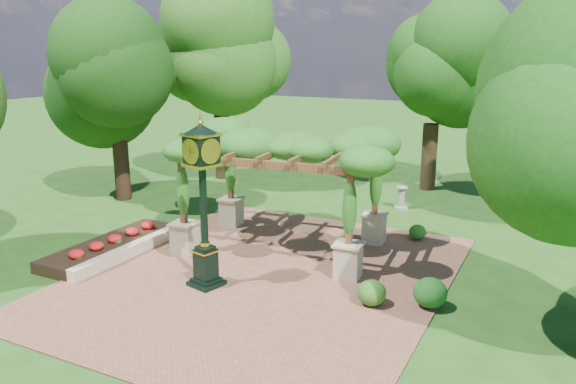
% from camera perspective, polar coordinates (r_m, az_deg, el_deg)
% --- Properties ---
extents(ground, '(120.00, 120.00, 0.00)m').
position_cam_1_polar(ground, '(15.84, -4.16, -9.74)').
color(ground, '#1E4714').
rests_on(ground, ground).
extents(brick_plaza, '(10.00, 12.00, 0.04)m').
position_cam_1_polar(brick_plaza, '(16.62, -2.37, -8.45)').
color(brick_plaza, brown).
rests_on(brick_plaza, ground).
extents(border_wall, '(0.35, 5.00, 0.40)m').
position_cam_1_polar(border_wall, '(18.75, -15.57, -5.71)').
color(border_wall, '#C6B793').
rests_on(border_wall, ground).
extents(flower_bed, '(1.50, 5.00, 0.36)m').
position_cam_1_polar(flower_bed, '(19.35, -17.55, -5.29)').
color(flower_bed, red).
rests_on(flower_bed, ground).
extents(pedestal_clock, '(1.10, 1.10, 4.62)m').
position_cam_1_polar(pedestal_clock, '(15.20, -8.64, 0.12)').
color(pedestal_clock, black).
rests_on(pedestal_clock, brick_plaza).
extents(pergola, '(6.65, 4.53, 3.97)m').
position_cam_1_polar(pergola, '(17.94, -0.63, 4.06)').
color(pergola, '#B6AE87').
rests_on(pergola, brick_plaza).
extents(sundial, '(0.68, 0.68, 0.93)m').
position_cam_1_polar(sundial, '(23.78, 11.45, -0.72)').
color(sundial, gray).
rests_on(sundial, ground).
extents(shrub_front, '(0.86, 0.86, 0.67)m').
position_cam_1_polar(shrub_front, '(14.78, 8.49, -10.09)').
color(shrub_front, '#295919').
rests_on(shrub_front, brick_plaza).
extents(shrub_mid, '(1.09, 1.09, 0.78)m').
position_cam_1_polar(shrub_mid, '(14.95, 14.25, -9.89)').
color(shrub_mid, '#195618').
rests_on(shrub_mid, brick_plaza).
extents(shrub_back, '(0.68, 0.68, 0.53)m').
position_cam_1_polar(shrub_back, '(19.98, 13.02, -3.99)').
color(shrub_back, '#25661D').
rests_on(shrub_back, brick_plaza).
extents(tree_west_near, '(4.40, 4.40, 7.72)m').
position_cam_1_polar(tree_west_near, '(25.21, -17.16, 11.06)').
color(tree_west_near, '#331F14').
rests_on(tree_west_near, ground).
extents(tree_west_far, '(4.90, 4.90, 9.13)m').
position_cam_1_polar(tree_west_far, '(28.61, -6.94, 13.81)').
color(tree_west_far, '#312213').
rests_on(tree_west_far, ground).
extents(tree_north, '(4.44, 4.44, 8.03)m').
position_cam_1_polar(tree_north, '(26.78, 14.65, 11.81)').
color(tree_north, '#372716').
rests_on(tree_north, ground).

